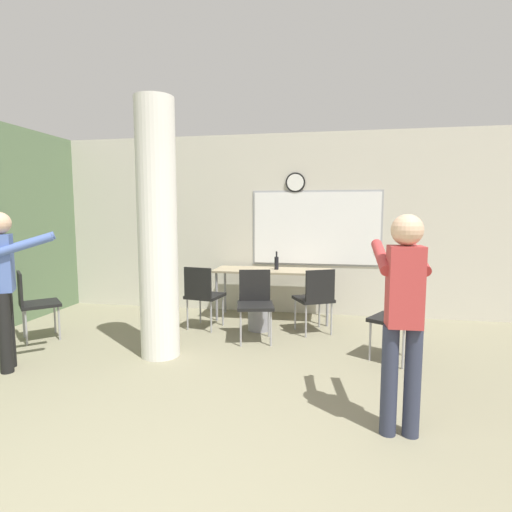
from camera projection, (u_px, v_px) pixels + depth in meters
The scene contains 12 objects.
wall_back at pixel (274, 225), 6.32m from camera, with size 8.00×0.15×2.80m.
support_pillar at pixel (157, 231), 4.33m from camera, with size 0.42×0.42×2.80m.
folding_table at pixel (273, 273), 5.93m from camera, with size 1.73×0.61×0.75m.
bottle_on_table at pixel (277, 263), 5.91m from camera, with size 0.06×0.06×0.27m.
waste_bin at pixel (259, 319), 5.43m from camera, with size 0.31×0.31×0.30m.
chair_table_front at pixel (255, 300), 4.97m from camera, with size 0.52×0.52×0.87m.
chair_table_left at pixel (203, 292), 5.42m from camera, with size 0.51×0.51×0.87m.
chair_by_left_wall at pixel (33, 300), 4.96m from camera, with size 0.62×0.62×0.87m.
chair_mid_room at pixel (401, 315), 4.24m from camera, with size 0.60×0.60×0.87m.
chair_table_right at pixel (316, 296), 5.21m from camera, with size 0.59×0.59×0.87m.
person_watching_back at pixel (6, 278), 3.98m from camera, with size 0.64×0.56×1.60m.
person_playing_side at pixel (403, 307), 2.81m from camera, with size 0.36×0.62×1.59m.
Camera 1 is at (0.88, -1.23, 1.60)m, focal length 28.00 mm.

